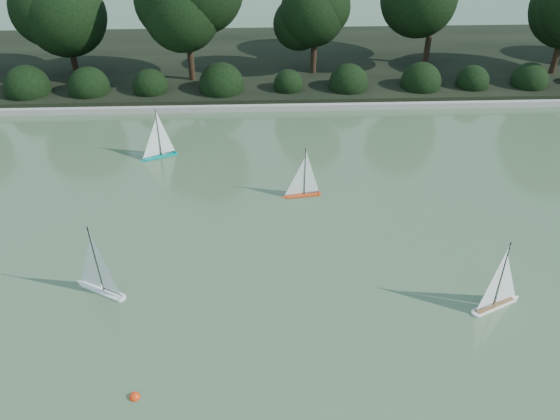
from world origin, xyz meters
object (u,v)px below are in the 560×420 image
Objects in this scene: sailboat_white_a at (96,279)px; sailboat_white_b at (500,295)px; sailboat_orange at (300,188)px; sailboat_teal at (156,150)px; race_buoy at (135,397)px.

sailboat_white_a is 7.01m from sailboat_white_b.
sailboat_teal reaches higher than sailboat_orange.
sailboat_orange is at bearing 130.70° from sailboat_white_b.
sailboat_white_a is 9.73× the size of race_buoy.
race_buoy is (1.06, -2.34, -0.24)m from sailboat_white_a.
sailboat_white_b is at bearing -49.30° from sailboat_orange.
sailboat_teal reaches higher than race_buoy.
sailboat_white_a is at bearing -93.62° from sailboat_teal.
sailboat_orange is 0.93× the size of sailboat_teal.
sailboat_white_a is 1.20× the size of sailboat_orange.
race_buoy is (-5.92, -1.66, -0.23)m from sailboat_white_b.
sailboat_white_b is 9.34× the size of race_buoy.
sailboat_white_b is 4.86m from sailboat_orange.
sailboat_orange is (3.81, 3.00, -0.04)m from sailboat_white_a.
sailboat_white_a reaches higher than sailboat_white_b.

